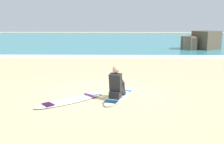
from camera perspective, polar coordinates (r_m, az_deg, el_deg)
ground_plane at (r=8.71m, az=-1.73°, el=-4.61°), size 80.00×80.00×0.00m
sea at (r=30.37m, az=0.44°, el=6.78°), size 80.00×28.00×0.10m
breaking_foam at (r=16.74m, az=-0.26°, el=3.22°), size 80.00×0.90×0.11m
surfboard_main at (r=8.34m, az=1.48°, el=-5.08°), size 1.18×2.17×0.08m
surfer_seated at (r=8.03m, az=0.96°, el=-2.76°), size 0.54×0.77×0.95m
surfboard_spare_near at (r=8.02m, az=-8.58°, el=-5.86°), size 2.05×1.94×0.08m
rock_outcrop_distant at (r=21.49m, az=17.83°, el=6.00°), size 3.05×2.15×1.45m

